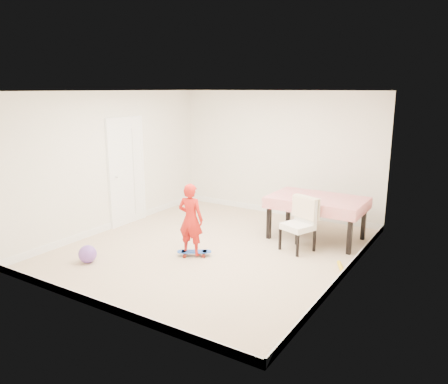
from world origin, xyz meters
The scene contains 17 objects.
ground centered at (0.00, 0.00, 0.00)m, with size 5.00×5.00×0.00m, color tan.
ceiling centered at (0.00, 0.00, 2.58)m, with size 4.50×5.00×0.04m, color white.
wall_back centered at (0.00, 2.48, 1.30)m, with size 4.50×0.04×2.60m, color silver.
wall_front centered at (0.00, -2.48, 1.30)m, with size 4.50×0.04×2.60m, color silver.
wall_left centered at (-2.23, 0.00, 1.30)m, with size 0.04×5.00×2.60m, color silver.
wall_right centered at (2.23, 0.00, 1.30)m, with size 0.04×5.00×2.60m, color silver.
door centered at (-2.22, 0.30, 1.02)m, with size 0.10×0.94×2.11m, color white.
baseboard_back centered at (0.00, 2.49, 0.06)m, with size 4.50×0.02×0.12m, color white.
baseboard_front centered at (0.00, -2.49, 0.06)m, with size 4.50×0.02×0.12m, color white.
baseboard_left centered at (-2.24, 0.00, 0.06)m, with size 0.02×5.00×0.12m, color white.
baseboard_right centered at (2.24, 0.00, 0.06)m, with size 0.02×5.00×0.12m, color white.
dining_table centered at (1.31, 1.37, 0.39)m, with size 1.64×1.03×0.77m, color #B00913, non-canonical shape.
dining_chair centered at (1.25, 0.65, 0.45)m, with size 0.50×0.58×0.90m, color beige, non-canonical shape.
skateboard centered at (-0.05, -0.46, 0.04)m, with size 0.55×0.20×0.08m, color blue, non-canonical shape.
child centered at (-0.10, -0.48, 0.58)m, with size 0.42×0.28×1.16m, color red.
balloon centered at (-1.30, -1.56, 0.14)m, with size 0.28×0.28×0.28m, color purple.
foam_toy centered at (2.12, 0.27, 0.03)m, with size 0.06×0.06×0.40m, color yellow.
Camera 1 is at (3.86, -5.82, 2.64)m, focal length 35.00 mm.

